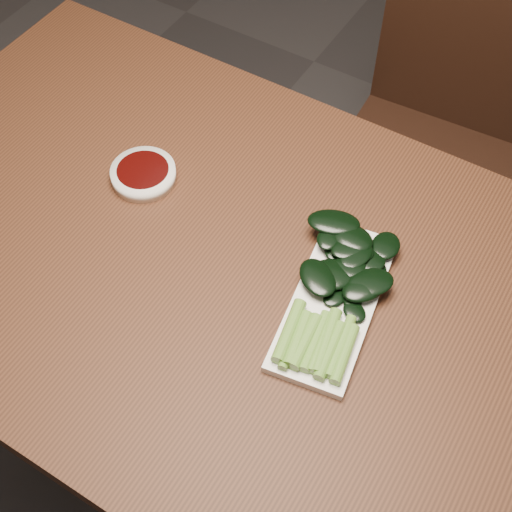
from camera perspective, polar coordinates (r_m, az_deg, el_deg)
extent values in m
plane|color=#322F2F|center=(1.77, -0.46, -15.14)|extent=(6.00, 6.00, 0.00)
cube|color=#3F2112|center=(1.12, -0.70, -1.92)|extent=(1.40, 0.80, 0.04)
cylinder|color=#3F2112|center=(1.85, -12.07, 7.80)|extent=(0.05, 0.05, 0.71)
cube|color=black|center=(1.71, 13.12, 6.56)|extent=(0.43, 0.43, 0.04)
cylinder|color=black|center=(1.80, 4.88, 0.20)|extent=(0.04, 0.04, 0.41)
cylinder|color=black|center=(1.77, 15.03, -4.05)|extent=(0.04, 0.04, 0.41)
cylinder|color=black|center=(2.02, 9.05, 7.22)|extent=(0.04, 0.04, 0.41)
cylinder|color=black|center=(1.98, 18.21, 3.54)|extent=(0.04, 0.04, 0.41)
cube|color=black|center=(1.69, 16.87, 16.01)|extent=(0.41, 0.05, 0.44)
cylinder|color=white|center=(1.23, -8.99, 6.46)|extent=(0.11, 0.11, 0.02)
cylinder|color=#310604|center=(1.22, -9.05, 6.79)|extent=(0.09, 0.09, 0.00)
cube|color=white|center=(1.07, 6.27, -3.71)|extent=(0.16, 0.30, 0.01)
cylinder|color=#639533|center=(1.02, 2.67, -6.01)|extent=(0.04, 0.10, 0.02)
cylinder|color=#639533|center=(1.02, 2.95, -6.66)|extent=(0.03, 0.10, 0.01)
cylinder|color=#639533|center=(1.02, 3.38, -6.65)|extent=(0.04, 0.09, 0.02)
cylinder|color=#639533|center=(1.02, 3.95, -6.84)|extent=(0.03, 0.09, 0.02)
cylinder|color=#639533|center=(1.02, 4.77, -6.79)|extent=(0.03, 0.10, 0.02)
cylinder|color=#639533|center=(1.02, 5.40, -6.73)|extent=(0.03, 0.11, 0.02)
cylinder|color=#639533|center=(1.02, 5.66, -6.79)|extent=(0.04, 0.11, 0.02)
cylinder|color=#639533|center=(1.01, 5.94, -7.52)|extent=(0.03, 0.10, 0.02)
cylinder|color=#639533|center=(1.02, 6.76, -7.18)|extent=(0.03, 0.10, 0.02)
cylinder|color=#639533|center=(1.01, 7.10, -7.78)|extent=(0.03, 0.10, 0.02)
ellipsoid|color=black|center=(1.07, 8.64, -2.53)|extent=(0.08, 0.09, 0.01)
ellipsoid|color=black|center=(1.08, 7.47, -0.83)|extent=(0.07, 0.07, 0.01)
ellipsoid|color=black|center=(1.13, 7.17, 1.62)|extent=(0.05, 0.05, 0.01)
ellipsoid|color=black|center=(1.10, 8.02, 0.14)|extent=(0.05, 0.07, 0.01)
ellipsoid|color=black|center=(1.11, 7.95, 0.69)|extent=(0.07, 0.05, 0.01)
ellipsoid|color=black|center=(1.11, 6.47, 0.82)|extent=(0.05, 0.06, 0.01)
ellipsoid|color=black|center=(1.11, 5.84, 1.42)|extent=(0.04, 0.05, 0.01)
ellipsoid|color=black|center=(1.10, 9.20, -0.32)|extent=(0.05, 0.05, 0.01)
ellipsoid|color=black|center=(1.12, 10.33, 0.83)|extent=(0.05, 0.06, 0.01)
ellipsoid|color=black|center=(1.11, 7.69, 1.43)|extent=(0.07, 0.06, 0.02)
ellipsoid|color=black|center=(1.06, 4.96, -1.72)|extent=(0.09, 0.08, 0.01)
ellipsoid|color=black|center=(1.08, 9.21, -1.99)|extent=(0.06, 0.05, 0.01)
ellipsoid|color=black|center=(1.10, 9.48, -1.05)|extent=(0.04, 0.04, 0.01)
ellipsoid|color=black|center=(1.08, 5.86, -1.66)|extent=(0.04, 0.03, 0.01)
ellipsoid|color=black|center=(1.12, 6.24, 2.69)|extent=(0.10, 0.08, 0.01)
ellipsoid|color=black|center=(1.07, 9.17, -2.09)|extent=(0.08, 0.09, 0.01)
ellipsoid|color=black|center=(1.10, 7.57, 0.76)|extent=(0.07, 0.08, 0.01)
ellipsoid|color=black|center=(1.07, 6.02, -1.48)|extent=(0.09, 0.09, 0.01)
ellipsoid|color=black|center=(1.12, 8.16, 1.08)|extent=(0.06, 0.06, 0.01)
ellipsoid|color=black|center=(1.07, 7.87, -3.10)|extent=(0.03, 0.04, 0.01)
ellipsoid|color=black|center=(1.05, 7.88, -4.42)|extent=(0.05, 0.05, 0.01)
ellipsoid|color=black|center=(1.06, 6.30, -3.33)|extent=(0.04, 0.05, 0.01)
ellipsoid|color=black|center=(1.06, 7.77, -3.61)|extent=(0.03, 0.04, 0.01)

